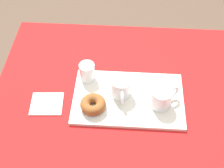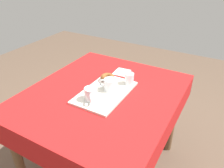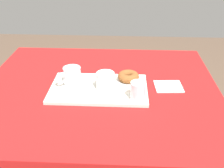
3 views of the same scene
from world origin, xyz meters
TOP-DOWN VIEW (x-y plane):
  - dining_table at (0.00, 0.00)m, footprint 1.16×1.01m
  - serving_tray at (0.00, 0.02)m, footprint 0.46×0.29m
  - tea_mug_left at (-0.03, 0.04)m, footprint 0.08×0.13m
  - tea_mug_right at (0.13, -0.00)m, footprint 0.12×0.09m
  - water_glass_near at (-0.18, 0.12)m, footprint 0.07×0.07m
  - donut_plate_left at (-0.14, -0.04)m, footprint 0.11×0.11m
  - sugar_donut_left at (-0.14, -0.04)m, footprint 0.10×0.10m
  - paper_napkin at (-0.34, -0.02)m, footprint 0.14×0.12m

SIDE VIEW (x-z plane):
  - dining_table at x=0.00m, z-range 0.29..1.05m
  - paper_napkin at x=-0.34m, z-range 0.77..0.78m
  - serving_tray at x=0.00m, z-range 0.77..0.78m
  - donut_plate_left at x=-0.14m, z-range 0.78..0.79m
  - sugar_donut_left at x=-0.14m, z-range 0.79..0.83m
  - water_glass_near at x=-0.18m, z-range 0.78..0.86m
  - tea_mug_left at x=-0.03m, z-range 0.78..0.87m
  - tea_mug_right at x=0.13m, z-range 0.78..0.87m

